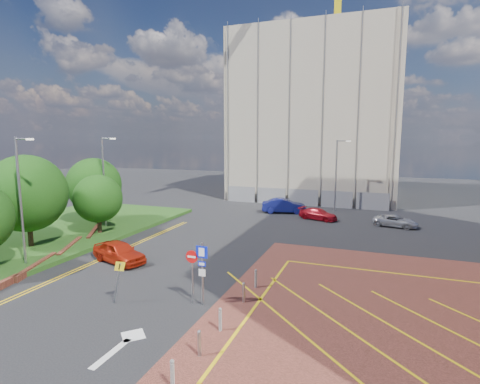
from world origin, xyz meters
The scene contains 19 objects.
ground centered at (0.00, 0.00, 0.00)m, with size 140.00×140.00×0.00m, color black.
grass_bed centered at (-18.00, 6.00, 0.15)m, with size 14.00×32.00×0.30m, color #254817.
retaining_wall centered at (-11.80, 2.00, 0.20)m, with size 6.06×20.33×0.40m.
tree_b centered at (-15.50, 5.00, 4.24)m, with size 5.60×5.60×6.74m.
tree_c centered at (-13.50, 10.00, 3.19)m, with size 4.00×4.00×4.90m.
tree_d centered at (-16.50, 13.00, 3.87)m, with size 5.00×5.00×6.08m.
lamp_left_near centered at (-12.42, 2.00, 4.66)m, with size 1.53×0.16×8.00m.
lamp_left_far centered at (-14.42, 12.00, 4.66)m, with size 1.53×0.16×8.00m.
lamp_back centered at (4.08, 28.00, 4.36)m, with size 1.53×0.16×8.00m.
sign_cluster centered at (0.30, 0.98, 1.95)m, with size 1.17×0.12×3.20m.
warning_sign centered at (-3.45, -0.35, 1.43)m, with size 0.72×0.41×2.25m.
bollard_row centered at (2.30, -1.67, 0.47)m, with size 0.14×11.14×0.90m.
construction_building centered at (0.00, 40.00, 11.00)m, with size 21.20×19.20×22.00m, color #B7AC96.
tower_crane centered at (2.00, 39.44, 25.85)m, with size 1.60×35.00×35.40m.
construction_fence centered at (1.00, 30.00, 1.00)m, with size 21.60×0.06×2.00m, color gray.
car_red_left centered at (-7.55, 4.92, 0.72)m, with size 1.69×4.20×1.43m, color #B6240F.
car_blue_back centered at (-1.16, 24.92, 0.79)m, with size 1.68×4.81×1.58m, color navy.
car_red_back centered at (2.91, 22.76, 0.57)m, with size 1.60×3.93×1.14m, color #AB0E1A.
car_silver_back centered at (10.13, 22.14, 0.55)m, with size 1.81×3.93×1.09m, color #B7B7BE.
Camera 1 is at (8.29, -14.84, 8.26)m, focal length 28.00 mm.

